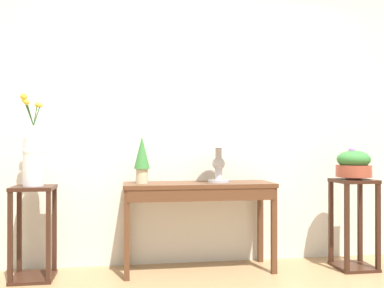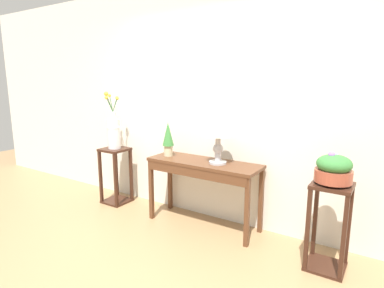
{
  "view_description": "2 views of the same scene",
  "coord_description": "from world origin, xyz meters",
  "px_view_note": "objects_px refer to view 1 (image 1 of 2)",
  "views": [
    {
      "loc": [
        -0.63,
        -2.46,
        1.09
      ],
      "look_at": [
        -0.07,
        1.2,
        1.1
      ],
      "focal_mm": 40.06,
      "sensor_mm": 36.0,
      "label": 1
    },
    {
      "loc": [
        1.78,
        -1.78,
        1.67
      ],
      "look_at": [
        -0.22,
        1.29,
        0.93
      ],
      "focal_mm": 30.05,
      "sensor_mm": 36.0,
      "label": 2
    }
  ],
  "objects_px": {
    "pedestal_stand_left": "(33,233)",
    "flower_vase_tall_left": "(33,156)",
    "planter_bowl_wide_right": "(354,164)",
    "table_lamp": "(219,138)",
    "potted_plant_on_console": "(142,157)",
    "pedestal_stand_right": "(354,224)",
    "console_table": "(199,195)"
  },
  "relations": [
    {
      "from": "pedestal_stand_right",
      "to": "planter_bowl_wide_right",
      "type": "height_order",
      "value": "planter_bowl_wide_right"
    },
    {
      "from": "planter_bowl_wide_right",
      "to": "potted_plant_on_console",
      "type": "bearing_deg",
      "value": 175.69
    },
    {
      "from": "flower_vase_tall_left",
      "to": "table_lamp",
      "type": "bearing_deg",
      "value": 1.43
    },
    {
      "from": "flower_vase_tall_left",
      "to": "planter_bowl_wide_right",
      "type": "xyz_separation_m",
      "value": [
        2.74,
        -0.11,
        -0.08
      ]
    },
    {
      "from": "potted_plant_on_console",
      "to": "pedestal_stand_left",
      "type": "bearing_deg",
      "value": -177.92
    },
    {
      "from": "console_table",
      "to": "table_lamp",
      "type": "height_order",
      "value": "table_lamp"
    },
    {
      "from": "console_table",
      "to": "table_lamp",
      "type": "xyz_separation_m",
      "value": [
        0.18,
        0.02,
        0.5
      ]
    },
    {
      "from": "console_table",
      "to": "flower_vase_tall_left",
      "type": "height_order",
      "value": "flower_vase_tall_left"
    },
    {
      "from": "flower_vase_tall_left",
      "to": "pedestal_stand_right",
      "type": "xyz_separation_m",
      "value": [
        2.74,
        -0.11,
        -0.61
      ]
    },
    {
      "from": "planter_bowl_wide_right",
      "to": "pedestal_stand_right",
      "type": "bearing_deg",
      "value": -39.78
    },
    {
      "from": "flower_vase_tall_left",
      "to": "console_table",
      "type": "bearing_deg",
      "value": 0.58
    },
    {
      "from": "flower_vase_tall_left",
      "to": "planter_bowl_wide_right",
      "type": "relative_size",
      "value": 2.43
    },
    {
      "from": "pedestal_stand_right",
      "to": "planter_bowl_wide_right",
      "type": "relative_size",
      "value": 2.57
    },
    {
      "from": "flower_vase_tall_left",
      "to": "planter_bowl_wide_right",
      "type": "height_order",
      "value": "flower_vase_tall_left"
    },
    {
      "from": "table_lamp",
      "to": "pedestal_stand_left",
      "type": "xyz_separation_m",
      "value": [
        -1.55,
        -0.04,
        -0.78
      ]
    },
    {
      "from": "console_table",
      "to": "pedestal_stand_right",
      "type": "bearing_deg",
      "value": -5.09
    },
    {
      "from": "pedestal_stand_right",
      "to": "potted_plant_on_console",
      "type": "bearing_deg",
      "value": 175.69
    },
    {
      "from": "console_table",
      "to": "potted_plant_on_console",
      "type": "height_order",
      "value": "potted_plant_on_console"
    },
    {
      "from": "pedestal_stand_left",
      "to": "flower_vase_tall_left",
      "type": "height_order",
      "value": "flower_vase_tall_left"
    },
    {
      "from": "potted_plant_on_console",
      "to": "pedestal_stand_right",
      "type": "xyz_separation_m",
      "value": [
        1.86,
        -0.14,
        -0.59
      ]
    },
    {
      "from": "planter_bowl_wide_right",
      "to": "console_table",
      "type": "bearing_deg",
      "value": 174.92
    },
    {
      "from": "table_lamp",
      "to": "planter_bowl_wide_right",
      "type": "bearing_deg",
      "value": -7.03
    },
    {
      "from": "flower_vase_tall_left",
      "to": "planter_bowl_wide_right",
      "type": "bearing_deg",
      "value": -2.26
    },
    {
      "from": "table_lamp",
      "to": "pedestal_stand_right",
      "type": "height_order",
      "value": "table_lamp"
    },
    {
      "from": "pedestal_stand_left",
      "to": "planter_bowl_wide_right",
      "type": "distance_m",
      "value": 2.8
    },
    {
      "from": "table_lamp",
      "to": "pedestal_stand_right",
      "type": "xyz_separation_m",
      "value": [
        1.19,
        -0.15,
        -0.77
      ]
    },
    {
      "from": "pedestal_stand_left",
      "to": "table_lamp",
      "type": "bearing_deg",
      "value": 1.43
    },
    {
      "from": "pedestal_stand_left",
      "to": "flower_vase_tall_left",
      "type": "bearing_deg",
      "value": -172.53
    },
    {
      "from": "table_lamp",
      "to": "console_table",
      "type": "bearing_deg",
      "value": -172.03
    },
    {
      "from": "table_lamp",
      "to": "pedestal_stand_left",
      "type": "bearing_deg",
      "value": -178.57
    },
    {
      "from": "console_table",
      "to": "pedestal_stand_left",
      "type": "height_order",
      "value": "console_table"
    },
    {
      "from": "console_table",
      "to": "table_lamp",
      "type": "distance_m",
      "value": 0.53
    }
  ]
}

